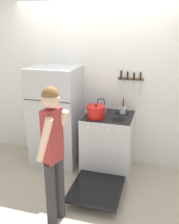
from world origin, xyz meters
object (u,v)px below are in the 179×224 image
refrigerator (56,117)px  tea_kettle (101,108)px  dutch_oven_pot (96,112)px  person (53,150)px  stove_range (108,144)px  utensil_jar (123,110)px

refrigerator → tea_kettle: size_ratio=7.38×
dutch_oven_pot → person: bearing=-99.4°
person → tea_kettle: bearing=7.5°
stove_range → tea_kettle: tea_kettle is taller
refrigerator → stove_range: refrigerator is taller
stove_range → tea_kettle: (-0.15, 0.17, 0.52)m
utensil_jar → person: size_ratio=0.17×
tea_kettle → utensil_jar: (0.33, 0.01, -0.00)m
utensil_jar → person: 1.46m
stove_range → utensil_jar: (0.18, 0.18, 0.52)m
tea_kettle → utensil_jar: size_ratio=0.80×
stove_range → person: size_ratio=0.87×
dutch_oven_pot → utensil_jar: bearing=38.7°
stove_range → dutch_oven_pot: dutch_oven_pot is taller
dutch_oven_pot → tea_kettle: (0.01, 0.27, -0.02)m
stove_range → dutch_oven_pot: (-0.16, -0.10, 0.54)m
stove_range → dutch_oven_pot: size_ratio=4.56×
stove_range → utensil_jar: bearing=44.7°
refrigerator → stove_range: bearing=-4.1°
tea_kettle → dutch_oven_pot: bearing=-92.8°
tea_kettle → person: size_ratio=0.13×
refrigerator → tea_kettle: bearing=8.9°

